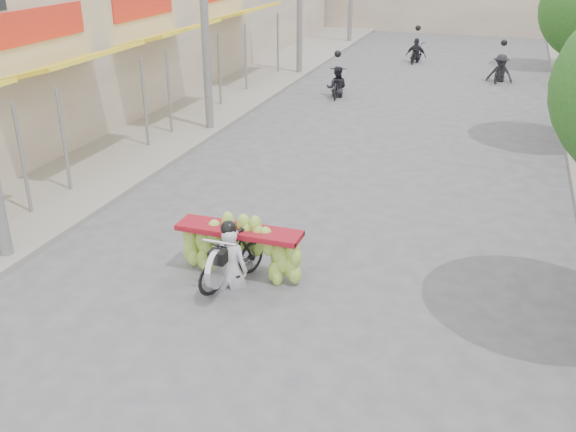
# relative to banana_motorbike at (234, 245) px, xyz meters

# --- Properties ---
(ground) EXTENTS (120.00, 120.00, 0.00)m
(ground) POSITION_rel_banana_motorbike_xyz_m (0.98, -3.67, -0.70)
(ground) COLOR #59595E
(ground) RESTS_ON ground
(sidewalk_left) EXTENTS (4.00, 60.00, 0.12)m
(sidewalk_left) POSITION_rel_banana_motorbike_xyz_m (-6.02, 11.33, -0.64)
(sidewalk_left) COLOR gray
(sidewalk_left) RESTS_ON ground
(shophouse_row_left) EXTENTS (9.77, 40.00, 6.00)m
(shophouse_row_left) POSITION_rel_banana_motorbike_xyz_m (-11.00, 10.31, 2.30)
(shophouse_row_left) COLOR #BFAD97
(shophouse_row_left) RESTS_ON ground
(banana_motorbike) EXTENTS (2.27, 1.85, 2.09)m
(banana_motorbike) POSITION_rel_banana_motorbike_xyz_m (0.00, 0.00, 0.00)
(banana_motorbike) COLOR black
(banana_motorbike) RESTS_ON ground
(bg_motorbike_a) EXTENTS (0.90, 1.79, 1.95)m
(bg_motorbike_a) POSITION_rel_banana_motorbike_xyz_m (-1.86, 14.00, 0.03)
(bg_motorbike_a) COLOR black
(bg_motorbike_a) RESTS_ON ground
(bg_motorbike_b) EXTENTS (1.14, 1.87, 1.95)m
(bg_motorbike_b) POSITION_rel_banana_motorbike_xyz_m (3.84, 18.61, 0.13)
(bg_motorbike_b) COLOR black
(bg_motorbike_b) RESTS_ON ground
(bg_motorbike_c) EXTENTS (1.03, 1.63, 1.95)m
(bg_motorbike_c) POSITION_rel_banana_motorbike_xyz_m (-0.07, 21.76, 0.10)
(bg_motorbike_c) COLOR black
(bg_motorbike_c) RESTS_ON ground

